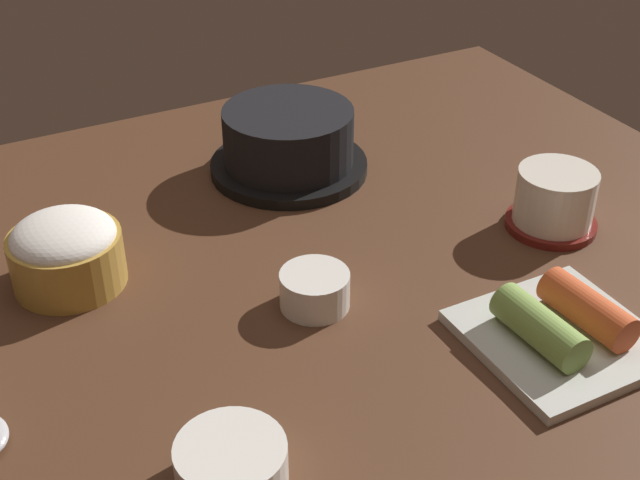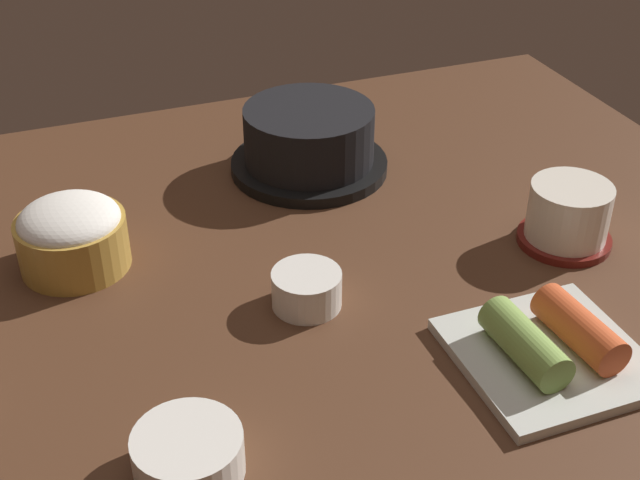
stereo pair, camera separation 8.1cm
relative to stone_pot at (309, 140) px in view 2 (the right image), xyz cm
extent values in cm
cube|color=#4C2D1C|center=(-7.65, -16.28, -4.71)|extent=(100.00, 76.00, 2.00)
cylinder|color=black|center=(0.00, 0.00, -3.08)|extent=(17.63, 17.63, 1.25)
cylinder|color=black|center=(0.00, 0.00, 0.66)|extent=(14.46, 14.46, 6.23)
cylinder|color=#D15619|center=(0.00, 0.00, 3.48)|extent=(12.72, 12.72, 0.60)
cylinder|color=#B78C38|center=(-27.16, -9.82, -1.19)|extent=(10.28, 10.28, 5.04)
ellipsoid|color=white|center=(-27.16, -9.82, 1.33)|extent=(9.45, 9.45, 3.60)
cylinder|color=maroon|center=(18.33, -22.94, -3.31)|extent=(9.18, 9.18, 0.80)
cylinder|color=silver|center=(18.33, -22.94, -0.13)|extent=(7.90, 7.90, 5.56)
cylinder|color=#C6D18C|center=(18.33, -22.94, 2.35)|extent=(6.72, 6.72, 0.40)
cylinder|color=white|center=(-8.86, -23.37, -2.02)|extent=(6.24, 6.24, 3.38)
cylinder|color=#B73323|center=(-8.86, -23.37, -0.63)|extent=(5.12, 5.12, 0.50)
cube|color=silver|center=(7.00, -37.51, -3.21)|extent=(14.60, 14.60, 1.00)
cylinder|color=#7A9E47|center=(4.44, -37.51, -1.08)|extent=(3.64, 8.90, 3.25)
cylinder|color=#C64C23|center=(9.55, -37.51, -1.08)|extent=(3.83, 8.96, 3.25)
cylinder|color=white|center=(-23.21, -38.58, -2.02)|extent=(7.87, 7.87, 3.37)
cylinder|color=brown|center=(-23.21, -38.58, -0.64)|extent=(6.45, 6.45, 0.50)
camera|label=1|loc=(-37.15, -78.26, 43.76)|focal=48.95mm
camera|label=2|loc=(-29.77, -81.59, 43.76)|focal=48.95mm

